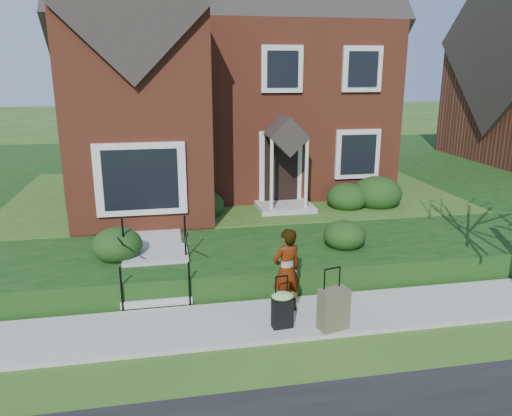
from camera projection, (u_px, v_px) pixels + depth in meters
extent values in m
plane|color=#2D5119|center=(291.00, 320.00, 9.48)|extent=(120.00, 120.00, 0.00)
cube|color=#9E9B93|center=(291.00, 318.00, 9.47)|extent=(60.00, 1.60, 0.08)
cube|color=#0F350E|center=(319.00, 178.00, 20.43)|extent=(44.00, 20.00, 0.60)
cube|color=#9E9B93|center=(156.00, 220.00, 13.60)|extent=(1.20, 6.00, 0.06)
cube|color=brown|center=(223.00, 106.00, 18.06)|extent=(10.00, 8.00, 5.40)
cube|color=brown|center=(139.00, 121.00, 13.02)|extent=(3.60, 2.40, 5.40)
cube|color=silver|center=(141.00, 179.00, 12.28)|extent=(2.20, 0.30, 1.80)
cube|color=black|center=(281.00, 172.00, 14.88)|extent=(1.00, 0.12, 2.10)
cube|color=black|center=(358.00, 154.00, 15.19)|extent=(1.40, 0.10, 1.50)
cube|color=#9E9B93|center=(157.00, 300.00, 9.94)|extent=(1.40, 0.30, 0.15)
cube|color=#9E9B93|center=(157.00, 287.00, 10.19)|extent=(1.40, 0.30, 0.15)
cube|color=#9E9B93|center=(156.00, 275.00, 10.43)|extent=(1.40, 0.30, 0.15)
cube|color=#9E9B93|center=(156.00, 263.00, 10.67)|extent=(1.40, 0.30, 0.15)
cube|color=#9E9B93|center=(156.00, 254.00, 11.20)|extent=(1.40, 0.80, 0.15)
cylinder|color=black|center=(121.00, 289.00, 9.59)|extent=(0.04, 0.04, 0.90)
cylinder|color=black|center=(123.00, 239.00, 10.56)|extent=(0.04, 0.04, 0.90)
cylinder|color=black|center=(189.00, 283.00, 9.82)|extent=(0.04, 0.04, 0.90)
cylinder|color=black|center=(185.00, 235.00, 10.79)|extent=(0.04, 0.04, 0.90)
ellipsoid|color=black|center=(98.00, 206.00, 13.36)|extent=(1.31, 1.31, 0.92)
ellipsoid|color=black|center=(204.00, 202.00, 14.00)|extent=(1.14, 1.14, 0.80)
ellipsoid|color=black|center=(347.00, 195.00, 14.74)|extent=(1.20, 1.20, 0.84)
ellipsoid|color=black|center=(377.00, 190.00, 14.92)|extent=(1.47, 1.47, 1.03)
ellipsoid|color=black|center=(117.00, 241.00, 10.86)|extent=(1.09, 1.09, 0.76)
ellipsoid|color=black|center=(345.00, 232.00, 11.57)|extent=(0.98, 0.98, 0.68)
imported|color=#999999|center=(287.00, 271.00, 9.46)|extent=(0.70, 0.56, 1.67)
cube|color=black|center=(282.00, 313.00, 8.99)|extent=(0.38, 0.23, 0.55)
cylinder|color=black|center=(283.00, 278.00, 8.81)|extent=(0.22, 0.05, 0.03)
cylinder|color=black|center=(277.00, 289.00, 8.84)|extent=(0.02, 0.02, 0.42)
cylinder|color=black|center=(289.00, 288.00, 8.88)|extent=(0.02, 0.02, 0.42)
cylinder|color=black|center=(275.00, 326.00, 9.04)|extent=(0.04, 0.06, 0.06)
cylinder|color=black|center=(289.00, 325.00, 9.08)|extent=(0.04, 0.06, 0.06)
ellipsoid|color=#8FB969|center=(283.00, 296.00, 8.90)|extent=(0.43, 0.36, 0.13)
cube|color=brown|center=(334.00, 309.00, 8.92)|extent=(0.59, 0.42, 0.76)
cylinder|color=black|center=(335.00, 270.00, 8.72)|extent=(0.31, 0.11, 0.03)
cylinder|color=black|center=(326.00, 281.00, 8.74)|extent=(0.02, 0.02, 0.37)
cylinder|color=black|center=(343.00, 279.00, 8.79)|extent=(0.02, 0.02, 0.37)
cylinder|color=black|center=(323.00, 328.00, 8.98)|extent=(0.05, 0.07, 0.06)
cylinder|color=black|center=(342.00, 326.00, 9.05)|extent=(0.05, 0.07, 0.06)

